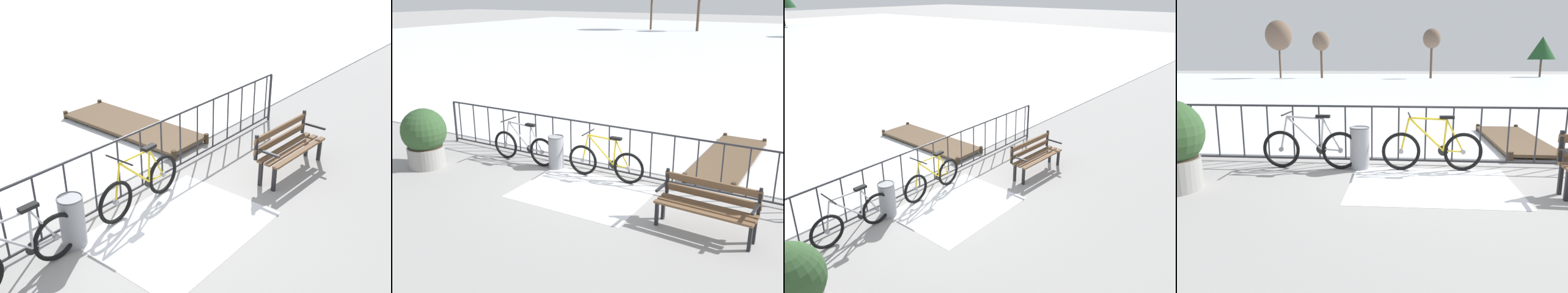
{
  "view_description": "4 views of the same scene",
  "coord_description": "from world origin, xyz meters",
  "views": [
    {
      "loc": [
        -4.07,
        -4.81,
        3.85
      ],
      "look_at": [
        1.48,
        -0.31,
        0.5
      ],
      "focal_mm": 41.98,
      "sensor_mm": 36.0,
      "label": 1
    },
    {
      "loc": [
        4.25,
        -8.25,
        3.69
      ],
      "look_at": [
        -0.09,
        -0.76,
        0.8
      ],
      "focal_mm": 42.23,
      "sensor_mm": 36.0,
      "label": 2
    },
    {
      "loc": [
        -5.1,
        -6.22,
        4.39
      ],
      "look_at": [
        1.24,
        -0.81,
        0.92
      ],
      "focal_mm": 35.06,
      "sensor_mm": 36.0,
      "label": 3
    },
    {
      "loc": [
        -0.39,
        -6.75,
        1.81
      ],
      "look_at": [
        -0.88,
        -0.89,
        0.52
      ],
      "focal_mm": 35.13,
      "sensor_mm": 36.0,
      "label": 4
    }
  ],
  "objects": [
    {
      "name": "ground_plane",
      "position": [
        0.0,
        0.0,
        0.0
      ],
      "size": [
        160.0,
        160.0,
        0.0
      ],
      "primitive_type": "plane",
      "color": "gray"
    },
    {
      "name": "snow_patch",
      "position": [
        0.05,
        -1.2,
        0.0
      ],
      "size": [
        2.48,
        1.87,
        0.01
      ],
      "primitive_type": "cube",
      "color": "white",
      "rests_on": "ground"
    },
    {
      "name": "railing_fence",
      "position": [
        -0.0,
        0.0,
        0.56
      ],
      "size": [
        9.06,
        0.06,
        1.07
      ],
      "color": "#2D2D33",
      "rests_on": "ground"
    },
    {
      "name": "bicycle_near_railing",
      "position": [
        -1.99,
        -0.4,
        0.37
      ],
      "size": [
        1.71,
        0.52,
        0.97
      ],
      "color": "black",
      "rests_on": "ground"
    },
    {
      "name": "bicycle_second",
      "position": [
        0.1,
        -0.36,
        0.37
      ],
      "size": [
        1.71,
        0.52,
        0.97
      ],
      "color": "black",
      "rests_on": "ground"
    },
    {
      "name": "park_bench",
      "position": [
        2.56,
        -1.51,
        0.51
      ],
      "size": [
        1.62,
        0.56,
        0.89
      ],
      "color": "brown",
      "rests_on": "ground"
    },
    {
      "name": "planter_with_shrub",
      "position": [
        -3.72,
        -1.69,
        0.68
      ],
      "size": [
        0.98,
        0.98,
        1.32
      ],
      "color": "gray",
      "rests_on": "ground"
    },
    {
      "name": "trash_bin",
      "position": [
        -1.15,
        -0.32,
        0.37
      ],
      "size": [
        0.35,
        0.35,
        0.73
      ],
      "color": "gray",
      "rests_on": "ground"
    },
    {
      "name": "wooden_dock",
      "position": [
        2.09,
        1.93,
        0.12
      ],
      "size": [
        1.1,
        3.36,
        0.2
      ],
      "color": "brown",
      "rests_on": "ground"
    }
  ]
}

